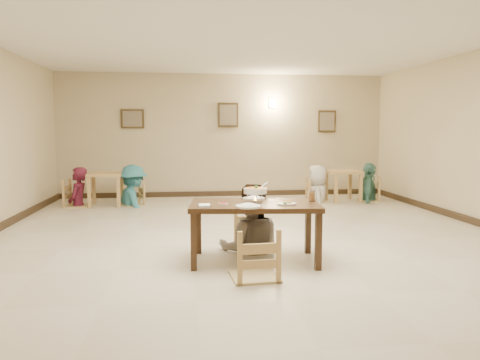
{
  "coord_description": "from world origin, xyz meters",
  "views": [
    {
      "loc": [
        -0.99,
        -6.53,
        1.61
      ],
      "look_at": [
        -0.25,
        -0.42,
        0.96
      ],
      "focal_mm": 35.0,
      "sensor_mm": 36.0,
      "label": 1
    }
  ],
  "objects": [
    {
      "name": "floor",
      "position": [
        0.0,
        0.0,
        0.0
      ],
      "size": [
        10.0,
        10.0,
        0.0
      ],
      "primitive_type": "plane",
      "color": "beige",
      "rests_on": "ground"
    },
    {
      "name": "bg_table_left",
      "position": [
        -2.67,
        3.76,
        0.58
      ],
      "size": [
        0.74,
        0.74,
        0.72
      ],
      "rotation": [
        0.0,
        0.0,
        0.03
      ],
      "color": "tan",
      "rests_on": "floor"
    },
    {
      "name": "main_diner",
      "position": [
        -0.1,
        -0.35,
        0.9
      ],
      "size": [
        0.94,
        0.77,
        1.8
      ],
      "primitive_type": "imported",
      "rotation": [
        0.0,
        0.0,
        3.03
      ],
      "color": "gray",
      "rests_on": "floor"
    },
    {
      "name": "picture_b",
      "position": [
        0.1,
        4.96,
        2.0
      ],
      "size": [
        0.5,
        0.04,
        0.6
      ],
      "color": "#3D2E19",
      "rests_on": "wall_back"
    },
    {
      "name": "wall_front",
      "position": [
        0.0,
        -5.0,
        1.5
      ],
      "size": [
        10.0,
        0.0,
        10.0
      ],
      "primitive_type": "plane",
      "rotation": [
        -1.57,
        0.0,
        0.0
      ],
      "color": "beige",
      "rests_on": "floor"
    },
    {
      "name": "bg_diner_d",
      "position": [
        3.25,
        3.75,
        0.89
      ],
      "size": [
        0.81,
        1.12,
        1.77
      ],
      "primitive_type": "imported",
      "rotation": [
        0.0,
        0.0,
        1.16
      ],
      "color": "#4B8C7C",
      "rests_on": "floor"
    },
    {
      "name": "chair_near",
      "position": [
        -0.23,
        -1.58,
        0.54
      ],
      "size": [
        0.51,
        0.51,
        1.08
      ],
      "rotation": [
        0.0,
        0.0,
        3.21
      ],
      "color": "tan",
      "rests_on": "floor"
    },
    {
      "name": "bg_diner_c",
      "position": [
        2.05,
        3.8,
        0.83
      ],
      "size": [
        0.65,
        0.89,
        1.67
      ],
      "primitive_type": "imported",
      "rotation": [
        0.0,
        0.0,
        4.55
      ],
      "color": "silver",
      "rests_on": "floor"
    },
    {
      "name": "chili_dish",
      "position": [
        -0.53,
        -1.01,
        0.74
      ],
      "size": [
        0.11,
        0.11,
        0.02
      ],
      "color": "white",
      "rests_on": "main_table"
    },
    {
      "name": "rice_plate_far",
      "position": [
        -0.1,
        -0.62,
        0.75
      ],
      "size": [
        0.29,
        0.29,
        0.07
      ],
      "color": "white",
      "rests_on": "main_table"
    },
    {
      "name": "bg_chair_rr",
      "position": [
        3.25,
        3.75,
        0.52
      ],
      "size": [
        0.49,
        0.49,
        1.05
      ],
      "rotation": [
        0.0,
        0.0,
        -1.91
      ],
      "color": "tan",
      "rests_on": "floor"
    },
    {
      "name": "main_table",
      "position": [
        -0.13,
        -0.92,
        0.65
      ],
      "size": [
        1.65,
        1.04,
        0.73
      ],
      "rotation": [
        0.0,
        0.0,
        -0.11
      ],
      "color": "#3D2614",
      "rests_on": "floor"
    },
    {
      "name": "bg_chair_lr",
      "position": [
        -2.09,
        3.75,
        0.45
      ],
      "size": [
        0.42,
        0.42,
        0.89
      ],
      "rotation": [
        0.0,
        0.0,
        -1.2
      ],
      "color": "tan",
      "rests_on": "floor"
    },
    {
      "name": "drink_glass",
      "position": [
        0.59,
        -0.89,
        0.8
      ],
      "size": [
        0.08,
        0.08,
        0.15
      ],
      "color": "white",
      "rests_on": "main_table"
    },
    {
      "name": "picture_c",
      "position": [
        2.6,
        4.96,
        1.85
      ],
      "size": [
        0.45,
        0.04,
        0.55
      ],
      "color": "#3D2E19",
      "rests_on": "wall_back"
    },
    {
      "name": "bg_diner_b",
      "position": [
        -2.09,
        3.75,
        0.89
      ],
      "size": [
        1.11,
        1.32,
        1.77
      ],
      "primitive_type": "imported",
      "rotation": [
        0.0,
        0.0,
        2.05
      ],
      "color": "teal",
      "rests_on": "floor"
    },
    {
      "name": "picture_a",
      "position": [
        -2.2,
        4.96,
        1.9
      ],
      "size": [
        0.55,
        0.04,
        0.45
      ],
      "color": "#3D2E19",
      "rests_on": "wall_back"
    },
    {
      "name": "curry_warmer",
      "position": [
        -0.13,
        -0.93,
        0.88
      ],
      "size": [
        0.32,
        0.28,
        0.26
      ],
      "color": "silver",
      "rests_on": "main_table"
    },
    {
      "name": "bg_table_right",
      "position": [
        2.65,
        3.79,
        0.58
      ],
      "size": [
        0.76,
        0.76,
        0.71
      ],
      "rotation": [
        0.0,
        0.0,
        0.06
      ],
      "color": "tan",
      "rests_on": "floor"
    },
    {
      "name": "napkin_cutlery",
      "position": [
        -0.76,
        -1.17,
        0.75
      ],
      "size": [
        0.17,
        0.26,
        0.03
      ],
      "color": "white",
      "rests_on": "main_table"
    },
    {
      "name": "wall_sconce",
      "position": [
        1.2,
        4.96,
        2.3
      ],
      "size": [
        0.16,
        0.05,
        0.22
      ],
      "primitive_type": "cube",
      "color": "#FFD88C",
      "rests_on": "wall_back"
    },
    {
      "name": "fried_plate",
      "position": [
        0.23,
        -1.11,
        0.75
      ],
      "size": [
        0.24,
        0.24,
        0.05
      ],
      "color": "white",
      "rests_on": "main_table"
    },
    {
      "name": "bg_chair_rl",
      "position": [
        2.05,
        3.8,
        0.51
      ],
      "size": [
        0.48,
        0.48,
        1.02
      ],
      "rotation": [
        0.0,
        0.0,
        1.49
      ],
      "color": "tan",
      "rests_on": "floor"
    },
    {
      "name": "chair_far",
      "position": [
        -0.06,
        -0.26,
        0.5
      ],
      "size": [
        0.47,
        0.47,
        1.0
      ],
      "rotation": [
        0.0,
        0.0,
        0.06
      ],
      "color": "tan",
      "rests_on": "floor"
    },
    {
      "name": "ceiling",
      "position": [
        0.0,
        0.0,
        3.0
      ],
      "size": [
        10.0,
        10.0,
        0.0
      ],
      "primitive_type": "plane",
      "color": "white",
      "rests_on": "wall_back"
    },
    {
      "name": "rice_plate_near",
      "position": [
        -0.26,
        -1.25,
        0.75
      ],
      "size": [
        0.3,
        0.3,
        0.07
      ],
      "color": "white",
      "rests_on": "main_table"
    },
    {
      "name": "wall_back",
      "position": [
        0.0,
        5.0,
        1.5
      ],
      "size": [
        10.0,
        0.0,
        10.0
      ],
      "primitive_type": "plane",
      "rotation": [
        1.57,
        0.0,
        0.0
      ],
      "color": "beige",
      "rests_on": "floor"
    },
    {
      "name": "bg_chair_ll",
      "position": [
        -3.25,
        3.72,
        0.54
      ],
      "size": [
        0.51,
        0.51,
        1.09
      ],
      "rotation": [
        0.0,
        0.0,
        1.48
      ],
      "color": "tan",
      "rests_on": "floor"
    },
    {
      "name": "bg_diner_a",
      "position": [
        -3.25,
        3.72,
        0.85
      ],
      "size": [
        0.47,
        0.66,
        1.69
      ],
      "primitive_type": "imported",
      "rotation": [
        0.0,
        0.0,
        4.59
      ],
      "color": "#57162B",
      "rests_on": "floor"
    },
    {
      "name": "baseboard_back",
      "position": [
        0.0,
        4.97,
        0.06
      ],
      "size": [
        8.0,
        0.06,
        0.12
      ],
      "primitive_type": "cube",
      "color": "#322418",
      "rests_on": "floor"
    }
  ]
}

